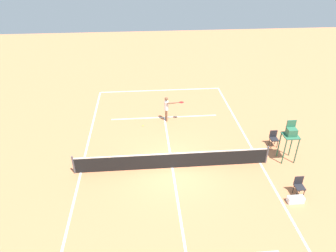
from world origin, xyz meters
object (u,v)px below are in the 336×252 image
object	(u,v)px
umpire_chair	(291,135)
courtside_chair_near	(299,185)
equipment_bag	(296,200)
courtside_chair_mid	(274,138)
player_serving	(167,107)
tennis_ball	(143,126)

from	to	relation	value
umpire_chair	courtside_chair_near	distance (m)	2.99
equipment_bag	umpire_chair	bearing A→B (deg)	-105.33
courtside_chair_near	courtside_chair_mid	world-z (taller)	same
player_serving	umpire_chair	world-z (taller)	umpire_chair
tennis_ball	umpire_chair	distance (m)	9.12
player_serving	equipment_bag	world-z (taller)	player_serving
equipment_bag	courtside_chair_mid	bearing A→B (deg)	-98.64
courtside_chair_near	courtside_chair_mid	bearing A→B (deg)	-95.18
umpire_chair	courtside_chair_mid	world-z (taller)	umpire_chair
tennis_ball	courtside_chair_mid	world-z (taller)	courtside_chair_mid
tennis_ball	equipment_bag	world-z (taller)	equipment_bag
tennis_ball	umpire_chair	xyz separation A→B (m)	(-7.87, 4.34, 1.57)
courtside_chair_near	tennis_ball	bearing A→B (deg)	-44.05
courtside_chair_mid	equipment_bag	bearing A→B (deg)	81.36
tennis_ball	courtside_chair_near	bearing A→B (deg)	135.95
courtside_chair_near	equipment_bag	distance (m)	0.74
umpire_chair	courtside_chair_mid	xyz separation A→B (m)	(0.18, -1.41, -1.07)
umpire_chair	equipment_bag	xyz separation A→B (m)	(0.90, 3.27, -1.46)
equipment_bag	courtside_chair_near	bearing A→B (deg)	-122.15
courtside_chair_mid	tennis_ball	bearing A→B (deg)	-20.84
tennis_ball	equipment_bag	bearing A→B (deg)	132.53
umpire_chair	equipment_bag	distance (m)	3.69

